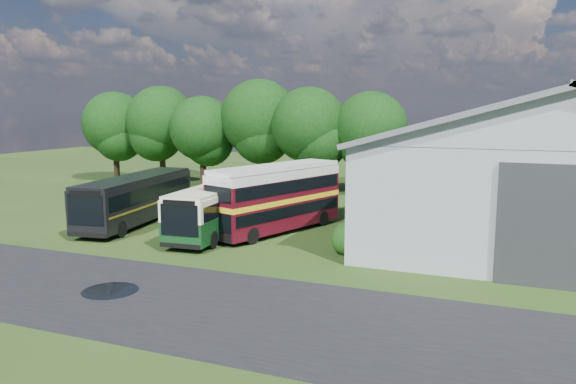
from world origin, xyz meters
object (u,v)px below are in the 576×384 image
at_px(bus_maroon_double, 276,199).
at_px(bus_dark_single, 137,198).
at_px(storage_shed, 553,159).
at_px(bus_green_single, 222,207).

xyz_separation_m(bus_maroon_double, bus_dark_single, (-9.00, -1.05, -0.37)).
height_order(bus_maroon_double, bus_dark_single, bus_maroon_double).
bearing_deg(storage_shed, bus_green_single, -155.11).
relative_size(storage_shed, bus_green_single, 2.40).
bearing_deg(storage_shed, bus_dark_single, -161.77).
height_order(bus_green_single, bus_maroon_double, bus_maroon_double).
bearing_deg(bus_green_single, storage_shed, 20.34).
bearing_deg(bus_green_single, bus_maroon_double, 21.24).
bearing_deg(bus_dark_single, bus_green_single, -10.60).
relative_size(storage_shed, bus_dark_single, 2.27).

